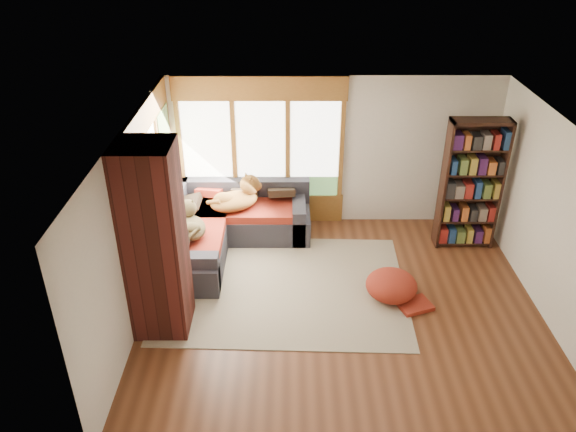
# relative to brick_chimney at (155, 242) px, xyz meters

# --- Properties ---
(floor) EXTENTS (5.50, 5.50, 0.00)m
(floor) POSITION_rel_brick_chimney_xyz_m (2.40, 0.35, -1.30)
(floor) COLOR #4D2815
(floor) RESTS_ON ground
(ceiling) EXTENTS (5.50, 5.50, 0.00)m
(ceiling) POSITION_rel_brick_chimney_xyz_m (2.40, 0.35, 1.30)
(ceiling) COLOR white
(wall_back) EXTENTS (5.50, 0.04, 2.60)m
(wall_back) POSITION_rel_brick_chimney_xyz_m (2.40, 2.85, 0.00)
(wall_back) COLOR silver
(wall_back) RESTS_ON ground
(wall_front) EXTENTS (5.50, 0.04, 2.60)m
(wall_front) POSITION_rel_brick_chimney_xyz_m (2.40, -2.15, 0.00)
(wall_front) COLOR silver
(wall_front) RESTS_ON ground
(wall_left) EXTENTS (0.04, 5.00, 2.60)m
(wall_left) POSITION_rel_brick_chimney_xyz_m (-0.35, 0.35, 0.00)
(wall_left) COLOR silver
(wall_left) RESTS_ON ground
(wall_right) EXTENTS (0.04, 5.00, 2.60)m
(wall_right) POSITION_rel_brick_chimney_xyz_m (5.15, 0.35, 0.00)
(wall_right) COLOR silver
(wall_right) RESTS_ON ground
(windows_back) EXTENTS (2.82, 0.10, 1.90)m
(windows_back) POSITION_rel_brick_chimney_xyz_m (1.20, 2.82, 0.05)
(windows_back) COLOR brown
(windows_back) RESTS_ON wall_back
(windows_left) EXTENTS (0.10, 2.62, 1.90)m
(windows_left) POSITION_rel_brick_chimney_xyz_m (-0.32, 1.55, 0.05)
(windows_left) COLOR brown
(windows_left) RESTS_ON wall_left
(roller_blind) EXTENTS (0.03, 0.72, 0.90)m
(roller_blind) POSITION_rel_brick_chimney_xyz_m (-0.29, 2.38, 0.45)
(roller_blind) COLOR #668851
(roller_blind) RESTS_ON wall_left
(brick_chimney) EXTENTS (0.70, 0.70, 2.60)m
(brick_chimney) POSITION_rel_brick_chimney_xyz_m (0.00, 0.00, 0.00)
(brick_chimney) COLOR #471914
(brick_chimney) RESTS_ON ground
(sectional_sofa) EXTENTS (2.20, 2.20, 0.80)m
(sectional_sofa) POSITION_rel_brick_chimney_xyz_m (0.45, 2.05, -1.00)
(sectional_sofa) COLOR #26252B
(sectional_sofa) RESTS_ON ground
(area_rug) EXTENTS (3.64, 2.84, 0.01)m
(area_rug) POSITION_rel_brick_chimney_xyz_m (1.59, 0.83, -1.29)
(area_rug) COLOR beige
(area_rug) RESTS_ON ground
(bookshelf) EXTENTS (0.93, 0.31, 2.16)m
(bookshelf) POSITION_rel_brick_chimney_xyz_m (4.54, 2.04, -0.22)
(bookshelf) COLOR black
(bookshelf) RESTS_ON ground
(pouf) EXTENTS (0.97, 0.97, 0.40)m
(pouf) POSITION_rel_brick_chimney_xyz_m (3.13, 0.59, -1.09)
(pouf) COLOR maroon
(pouf) RESTS_ON area_rug
(dog_tan) EXTENTS (0.96, 0.84, 0.47)m
(dog_tan) POSITION_rel_brick_chimney_xyz_m (0.84, 2.22, -0.53)
(dog_tan) COLOR brown
(dog_tan) RESTS_ON sectional_sofa
(dog_brindle) EXTENTS (0.61, 0.80, 0.40)m
(dog_brindle) POSITION_rel_brick_chimney_xyz_m (0.17, 1.43, -0.56)
(dog_brindle) COLOR #342B1A
(dog_brindle) RESTS_ON sectional_sofa
(throw_pillows) EXTENTS (1.98, 1.68, 0.45)m
(throw_pillows) POSITION_rel_brick_chimney_xyz_m (0.48, 2.20, -0.53)
(throw_pillows) COLOR black
(throw_pillows) RESTS_ON sectional_sofa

